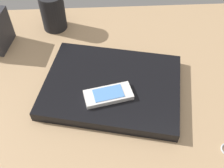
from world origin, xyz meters
TOP-DOWN VIEW (x-y plane):
  - desk_surface at (0.00, 0.00)cm, footprint 120.00×80.00cm
  - laptop_closed at (3.34, -3.57)cm, footprint 37.16×31.11cm
  - cell_phone_on_laptop at (4.41, 0.69)cm, footprint 11.71×7.04cm
  - pen_cup at (19.44, -29.79)cm, footprint 7.19×7.19cm

SIDE VIEW (x-z plane):
  - desk_surface at x=0.00cm, z-range 0.00..3.00cm
  - laptop_closed at x=3.34cm, z-range 3.00..5.59cm
  - cell_phone_on_laptop at x=4.41cm, z-range 5.55..6.81cm
  - pen_cup at x=19.44cm, z-range 3.00..13.83cm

